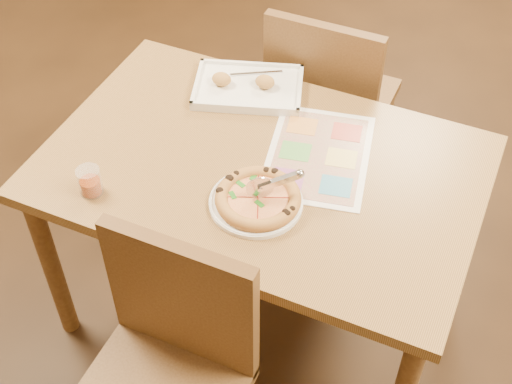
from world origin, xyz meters
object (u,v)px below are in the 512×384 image
at_px(dining_table, 262,184).
at_px(appetizer_tray, 248,87).
at_px(pizza, 258,198).
at_px(plate, 256,203).
at_px(glass_tumbler, 90,183).
at_px(pizza_cutter, 273,183).
at_px(chair_far, 327,91).
at_px(chair_near, 169,352).
at_px(menu, 318,155).

height_order(dining_table, appetizer_tray, appetizer_tray).
bearing_deg(pizza, plate, -175.13).
height_order(dining_table, plate, plate).
xyz_separation_m(pizza, glass_tumbler, (-0.46, -0.15, 0.01)).
relative_size(pizza, pizza_cutter, 1.79).
relative_size(dining_table, plate, 4.89).
xyz_separation_m(dining_table, glass_tumbler, (-0.40, -0.31, 0.12)).
height_order(pizza, glass_tumbler, glass_tumbler).
bearing_deg(chair_far, pizza_cutter, 97.25).
height_order(plate, pizza, pizza).
height_order(chair_near, plate, chair_near).
relative_size(pizza, appetizer_tray, 0.59).
xyz_separation_m(appetizer_tray, menu, (0.33, -0.20, -0.01)).
bearing_deg(glass_tumbler, menu, 37.07).
bearing_deg(pizza_cutter, menu, 47.99).
relative_size(chair_far, glass_tumbler, 5.50).
relative_size(appetizer_tray, glass_tumbler, 4.83).
bearing_deg(pizza_cutter, glass_tumbler, 168.02).
distance_m(pizza, pizza_cutter, 0.07).
height_order(chair_far, menu, chair_far).
xyz_separation_m(appetizer_tray, glass_tumbler, (-0.21, -0.61, 0.02)).
bearing_deg(chair_far, dining_table, 90.00).
xyz_separation_m(dining_table, menu, (0.14, 0.10, 0.09)).
distance_m(pizza_cutter, menu, 0.26).
xyz_separation_m(pizza_cutter, glass_tumbler, (-0.49, -0.17, -0.05)).
xyz_separation_m(chair_far, appetizer_tray, (-0.18, -0.30, 0.17)).
bearing_deg(appetizer_tray, pizza, -62.20).
relative_size(pizza_cutter, glass_tumbler, 1.60).
bearing_deg(menu, glass_tumbler, -142.93).
height_order(pizza_cutter, glass_tumbler, pizza_cutter).
distance_m(pizza, appetizer_tray, 0.52).
bearing_deg(appetizer_tray, dining_table, -58.56).
bearing_deg(appetizer_tray, menu, -31.53).
bearing_deg(chair_near, dining_table, 90.00).
bearing_deg(menu, chair_far, 105.82).
height_order(pizza, pizza_cutter, pizza_cutter).
bearing_deg(pizza_cutter, pizza, 178.01).
height_order(plate, appetizer_tray, appetizer_tray).
relative_size(chair_far, plate, 1.77).
bearing_deg(pizza_cutter, chair_far, 66.43).
relative_size(plate, menu, 0.63).
bearing_deg(glass_tumbler, dining_table, 37.51).
height_order(dining_table, pizza, pizza).
relative_size(dining_table, menu, 3.08).
bearing_deg(pizza, glass_tumbler, -162.02).
distance_m(chair_near, menu, 0.73).
xyz_separation_m(pizza, appetizer_tray, (-0.24, 0.46, -0.01)).
bearing_deg(dining_table, glass_tumbler, -142.49).
relative_size(chair_near, glass_tumbler, 5.50).
bearing_deg(appetizer_tray, chair_far, 58.29).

